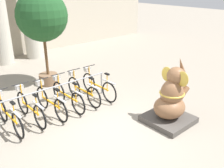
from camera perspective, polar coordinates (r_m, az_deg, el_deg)
name	(u,v)px	position (r m, az deg, el deg)	size (l,w,h in m)	color
ground_plane	(111,130)	(6.65, -0.13, -10.44)	(60.00, 60.00, 0.00)	gray
column_right	(29,3)	(12.92, -18.43, 17.09)	(1.04, 1.04, 5.16)	#BCB7A8
bike_rack	(56,91)	(7.56, -12.65, -1.56)	(3.56, 0.05, 0.77)	gray
bicycle_0	(9,115)	(7.03, -22.55, -6.55)	(0.48, 1.77, 0.97)	black
bicycle_1	(30,107)	(7.23, -18.28, -5.09)	(0.48, 1.77, 0.97)	black
bicycle_2	(50,102)	(7.40, -13.94, -3.92)	(0.48, 1.77, 0.97)	black
bicycle_3	(67,95)	(7.68, -10.20, -2.57)	(0.48, 1.77, 0.97)	black
bicycle_4	(83,90)	(7.99, -6.70, -1.33)	(0.48, 1.77, 0.97)	black
bicycle_5	(98,85)	(8.29, -3.25, -0.29)	(0.48, 1.77, 0.97)	black
elephant_statue	(171,101)	(6.92, 13.32, -3.82)	(1.19, 1.19, 1.83)	#4C4742
potted_tree	(42,18)	(9.13, -15.68, 14.30)	(1.76, 1.76, 3.39)	brown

